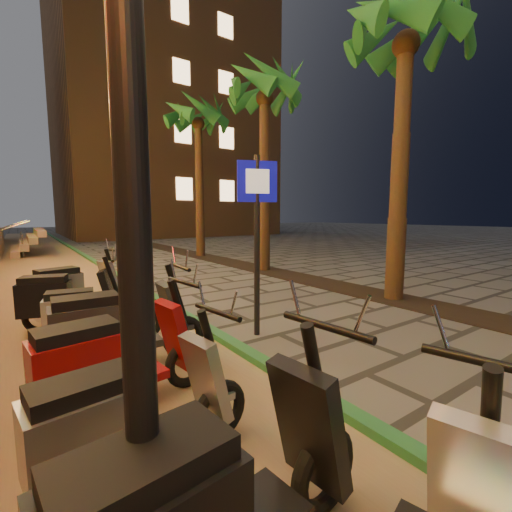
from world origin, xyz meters
TOP-DOWN VIEW (x-y plane):
  - ground at (0.00, 0.00)m, footprint 120.00×120.00m
  - parking_strip at (-2.60, 10.00)m, footprint 3.40×60.00m
  - green_curb at (-0.90, 10.00)m, footprint 0.18×60.00m
  - planting_strip at (3.60, 5.00)m, footprint 1.20×40.00m
  - apartment_block at (9.00, 32.00)m, footprint 18.00×16.06m
  - palm_b at (3.60, 2.00)m, footprint 2.97×3.02m
  - palm_c at (3.60, 7.00)m, footprint 2.97×3.02m
  - palm_d at (3.60, 12.00)m, footprint 2.97×3.02m
  - pedestrian_sign at (-0.30, 1.86)m, footprint 0.58×0.26m
  - scooter_3 at (-2.72, -1.17)m, footprint 1.85×0.70m
  - scooter_4 at (-2.81, -0.17)m, footprint 1.67×0.67m
  - scooter_5 at (-2.71, 0.83)m, footprint 1.76×0.70m
  - scooter_6 at (-2.48, 1.74)m, footprint 1.83×0.64m
  - scooter_7 at (-2.57, 2.80)m, footprint 1.59×0.70m
  - scooter_8 at (-2.80, 3.79)m, footprint 1.72×0.92m
  - scooter_9 at (-2.56, 4.57)m, footprint 1.76×0.92m

SIDE VIEW (x-z plane):
  - ground at x=0.00m, z-range 0.00..0.00m
  - parking_strip at x=-2.60m, z-range 0.00..0.01m
  - planting_strip at x=3.60m, z-range 0.00..0.02m
  - green_curb at x=-0.90m, z-range 0.00..0.10m
  - scooter_7 at x=-2.57m, z-range -0.07..1.04m
  - scooter_4 at x=-2.81m, z-range -0.08..1.10m
  - scooter_8 at x=-2.80m, z-range -0.08..1.14m
  - scooter_5 at x=-2.71m, z-range -0.08..1.16m
  - scooter_9 at x=-2.56m, z-range -0.08..1.16m
  - scooter_6 at x=-2.48m, z-range -0.08..1.20m
  - scooter_3 at x=-2.72m, z-range -0.09..1.22m
  - pedestrian_sign at x=-0.30m, z-range 0.41..3.21m
  - palm_b at x=3.60m, z-range 2.18..8.84m
  - palm_c at x=3.60m, z-range 2.27..9.18m
  - palm_d at x=3.60m, z-range 2.36..9.53m
  - apartment_block at x=9.00m, z-range 0.00..25.00m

